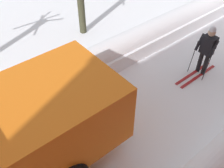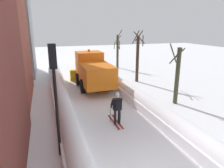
# 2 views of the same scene
# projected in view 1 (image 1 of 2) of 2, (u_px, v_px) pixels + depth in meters

# --- Properties ---
(snowbank_right) EXTENTS (1.10, 36.00, 0.99)m
(snowbank_right) POSITION_uv_depth(u_px,v_px,m) (3.00, 107.00, 7.21)
(snowbank_right) COLOR white
(snowbank_right) RESTS_ON ground
(skier) EXTENTS (0.62, 1.80, 1.81)m
(skier) POSITION_uv_depth(u_px,v_px,m) (207.00, 49.00, 8.29)
(skier) COLOR black
(skier) RESTS_ON ground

